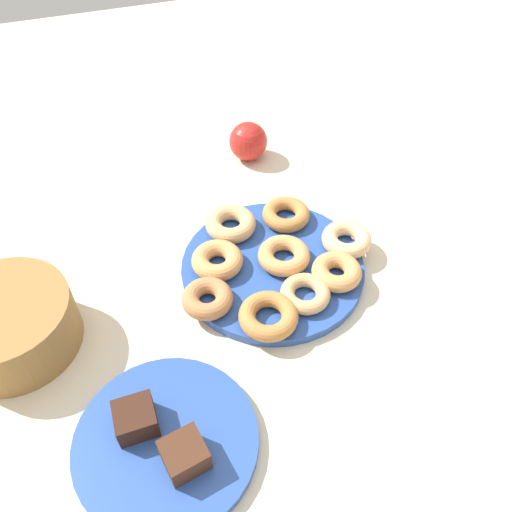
{
  "coord_description": "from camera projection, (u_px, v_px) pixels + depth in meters",
  "views": [
    {
      "loc": [
        -0.54,
        0.22,
        0.67
      ],
      "look_at": [
        0.0,
        0.03,
        0.05
      ],
      "focal_mm": 36.35,
      "sensor_mm": 36.0,
      "label": 1
    }
  ],
  "objects": [
    {
      "name": "cake_plate",
      "position": [
        166.0,
        441.0,
        0.68
      ],
      "size": [
        0.24,
        0.24,
        0.02
      ],
      "primitive_type": "cylinder",
      "color": "#284C9E",
      "rests_on": "ground_plane"
    },
    {
      "name": "donut_8",
      "position": [
        345.0,
        238.0,
        0.9
      ],
      "size": [
        0.1,
        0.1,
        0.03
      ],
      "primitive_type": "torus",
      "rotation": [
        0.0,
        0.0,
        4.89
      ],
      "color": "#EABC84",
      "rests_on": "donut_plate"
    },
    {
      "name": "ground_plane",
      "position": [
        273.0,
        271.0,
        0.89
      ],
      "size": [
        2.4,
        2.4,
        0.0
      ],
      "primitive_type": "plane",
      "color": "beige"
    },
    {
      "name": "brownie_near",
      "position": [
        185.0,
        455.0,
        0.64
      ],
      "size": [
        0.06,
        0.06,
        0.04
      ],
      "primitive_type": "cube",
      "rotation": [
        0.0,
        0.0,
        0.19
      ],
      "color": "#472819",
      "rests_on": "cake_plate"
    },
    {
      "name": "apple",
      "position": [
        248.0,
        141.0,
        1.08
      ],
      "size": [
        0.08,
        0.08,
        0.08
      ],
      "primitive_type": "sphere",
      "color": "red",
      "rests_on": "ground_plane"
    },
    {
      "name": "basket",
      "position": [
        10.0,
        325.0,
        0.76
      ],
      "size": [
        0.25,
        0.25,
        0.09
      ],
      "primitive_type": "cylinder",
      "rotation": [
        0.0,
        0.0,
        4.37
      ],
      "color": "olive",
      "rests_on": "ground_plane"
    },
    {
      "name": "donut_5",
      "position": [
        283.0,
        254.0,
        0.87
      ],
      "size": [
        0.12,
        0.12,
        0.03
      ],
      "primitive_type": "torus",
      "rotation": [
        0.0,
        0.0,
        0.58
      ],
      "color": "tan",
      "rests_on": "donut_plate"
    },
    {
      "name": "donut_plate",
      "position": [
        273.0,
        267.0,
        0.88
      ],
      "size": [
        0.31,
        0.31,
        0.02
      ],
      "primitive_type": "cylinder",
      "color": "#284C9E",
      "rests_on": "ground_plane"
    },
    {
      "name": "donut_7",
      "position": [
        231.0,
        224.0,
        0.92
      ],
      "size": [
        0.12,
        0.12,
        0.03
      ],
      "primitive_type": "torus",
      "rotation": [
        0.0,
        0.0,
        3.55
      ],
      "color": "tan",
      "rests_on": "donut_plate"
    },
    {
      "name": "donut_0",
      "position": [
        337.0,
        272.0,
        0.84
      ],
      "size": [
        0.12,
        0.12,
        0.03
      ],
      "primitive_type": "torus",
      "rotation": [
        0.0,
        0.0,
        2.2
      ],
      "color": "tan",
      "rests_on": "donut_plate"
    },
    {
      "name": "brownie_far",
      "position": [
        136.0,
        419.0,
        0.67
      ],
      "size": [
        0.05,
        0.05,
        0.04
      ],
      "primitive_type": "cube",
      "rotation": [
        0.0,
        0.0,
        -0.0
      ],
      "color": "#381E14",
      "rests_on": "cake_plate"
    },
    {
      "name": "donut_2",
      "position": [
        207.0,
        299.0,
        0.81
      ],
      "size": [
        0.1,
        0.1,
        0.03
      ],
      "primitive_type": "torus",
      "rotation": [
        0.0,
        0.0,
        2.93
      ],
      "color": "#B27547",
      "rests_on": "donut_plate"
    },
    {
      "name": "donut_4",
      "position": [
        286.0,
        214.0,
        0.94
      ],
      "size": [
        0.11,
        0.11,
        0.03
      ],
      "primitive_type": "torus",
      "rotation": [
        0.0,
        0.0,
        3.43
      ],
      "color": "#BC7A3D",
      "rests_on": "donut_plate"
    },
    {
      "name": "donut_6",
      "position": [
        305.0,
        294.0,
        0.82
      ],
      "size": [
        0.1,
        0.1,
        0.02
      ],
      "primitive_type": "torus",
      "rotation": [
        0.0,
        0.0,
        3.42
      ],
      "color": "tan",
      "rests_on": "donut_plate"
    },
    {
      "name": "donut_3",
      "position": [
        268.0,
        316.0,
        0.78
      ],
      "size": [
        0.12,
        0.12,
        0.03
      ],
      "primitive_type": "torus",
      "rotation": [
        0.0,
        0.0,
        2.75
      ],
      "color": "#BC7A3D",
      "rests_on": "donut_plate"
    },
    {
      "name": "donut_1",
      "position": [
        217.0,
        260.0,
        0.86
      ],
      "size": [
        0.1,
        0.1,
        0.03
      ],
      "primitive_type": "torus",
      "rotation": [
        0.0,
        0.0,
        2.98
      ],
      "color": "tan",
      "rests_on": "donut_plate"
    }
  ]
}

